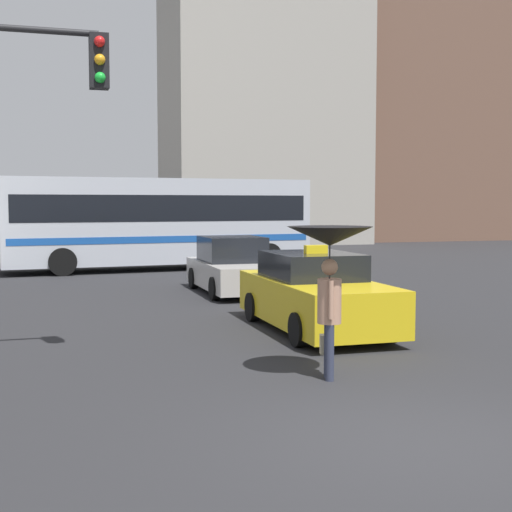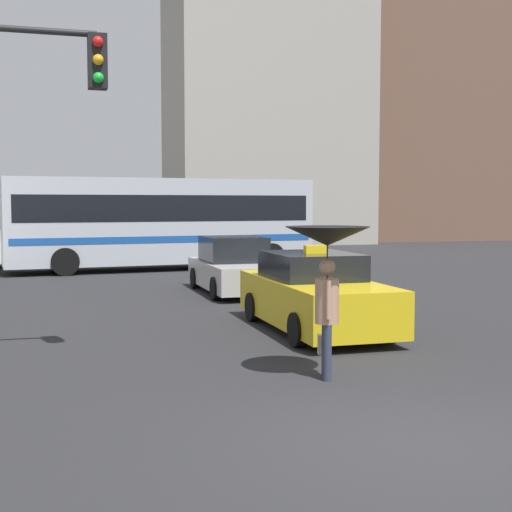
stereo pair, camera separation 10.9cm
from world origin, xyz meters
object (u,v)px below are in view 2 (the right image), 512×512
Objects in this scene: taxi at (315,295)px; sedan_red at (235,268)px; pedestrian_with_umbrella at (327,253)px; city_bus at (162,219)px.

taxi is 1.06× the size of sedan_red.
taxi reaches higher than sedan_red.
sedan_red is (-0.02, 6.12, -0.01)m from taxi.
taxi is at bearing -1.87° from pedestrian_with_umbrella.
sedan_red is at bearing -89.80° from taxi.
sedan_red is 9.92m from pedestrian_with_umbrella.
city_bus is at bearing 15.39° from pedestrian_with_umbrella.
city_bus reaches higher than pedestrian_with_umbrella.
sedan_red is 2.00× the size of pedestrian_with_umbrella.
city_bus reaches higher than taxi.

